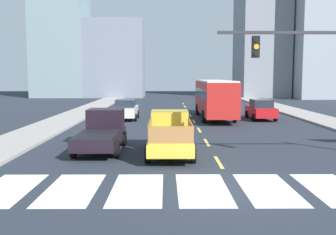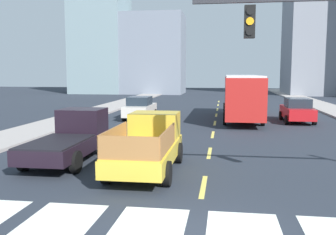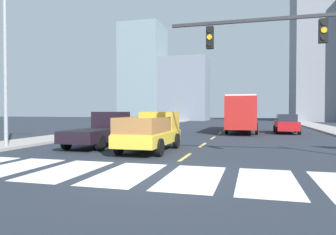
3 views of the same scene
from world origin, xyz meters
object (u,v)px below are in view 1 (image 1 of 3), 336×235
(pickup_dark, at_px, (102,131))
(sedan_mid, at_px, (261,109))
(pickup_stakebed, at_px, (170,134))
(city_bus, at_px, (215,96))
(sedan_far, at_px, (126,109))

(pickup_dark, relative_size, sedan_mid, 1.18)
(pickup_stakebed, height_order, pickup_dark, same)
(pickup_stakebed, xyz_separation_m, city_bus, (4.03, 15.21, 1.02))
(sedan_mid, bearing_deg, sedan_far, 177.00)
(pickup_stakebed, bearing_deg, sedan_far, 102.76)
(pickup_stakebed, bearing_deg, pickup_dark, 160.65)
(pickup_dark, xyz_separation_m, sedan_mid, (11.29, 13.33, -0.06))
(pickup_dark, distance_m, sedan_far, 13.48)
(pickup_stakebed, distance_m, pickup_dark, 3.60)
(pickup_dark, height_order, city_bus, city_bus)
(sedan_far, bearing_deg, pickup_stakebed, -76.00)
(pickup_stakebed, xyz_separation_m, sedan_far, (-3.59, 14.61, -0.08))
(pickup_dark, xyz_separation_m, sedan_far, (-0.18, 13.48, -0.06))
(sedan_mid, relative_size, sedan_far, 1.00)
(sedan_mid, bearing_deg, pickup_dark, -132.50)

